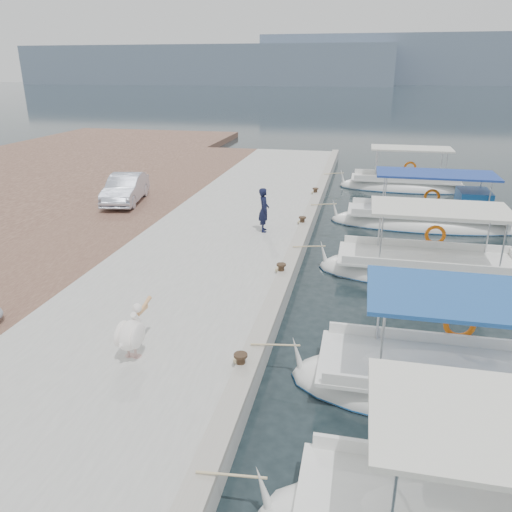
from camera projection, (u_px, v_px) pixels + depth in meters
The scene contains 13 objects.
ground at pixel (285, 314), 13.37m from camera, with size 400.00×400.00×0.00m, color black.
concrete_quay at pixel (226, 239), 18.44m from camera, with size 6.00×40.00×0.50m, color #A09F9A.
quay_curb at pixel (301, 236), 17.79m from camera, with size 0.44×40.00×0.12m, color gray.
cobblestone_strip at pixel (102, 230), 19.42m from camera, with size 4.00×40.00×0.50m, color brown.
distant_hills at pixel (445, 64), 189.18m from camera, with size 330.00×60.00×18.00m.
fishing_caique_b at pixel (447, 389), 10.04m from camera, with size 6.34×2.49×2.83m.
fishing_caique_c at pixel (426, 272), 15.79m from camera, with size 6.79×2.46×2.83m.
fishing_caique_d at pixel (428, 222), 20.68m from camera, with size 7.78×2.31×2.83m.
fishing_caique_e at pixel (404, 187), 27.03m from camera, with size 6.93×2.20×2.83m.
mooring_bollards at pixel (281, 268), 14.56m from camera, with size 0.28×20.28×0.33m.
pelican at pixel (131, 333), 10.28m from camera, with size 0.50×1.36×1.06m.
fisherman at pixel (264, 210), 18.20m from camera, with size 0.59×0.39×1.62m, color black.
parked_car at pixel (125, 189), 22.22m from camera, with size 1.32×3.78×1.25m, color silver.
Camera 1 is at (1.75, -11.85, 6.18)m, focal length 35.00 mm.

